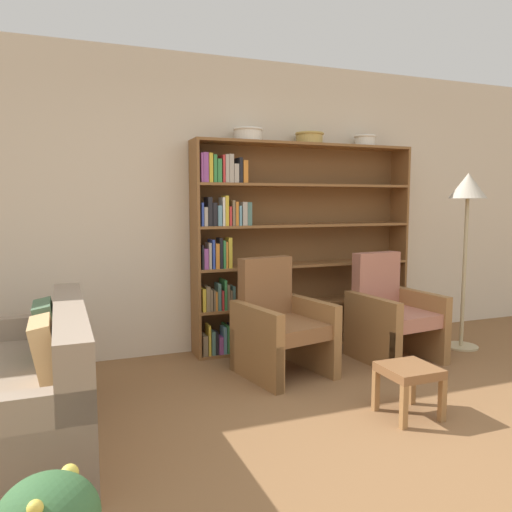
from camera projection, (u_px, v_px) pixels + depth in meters
name	position (u px, v px, depth m)	size (l,w,h in m)	color
ground_plane	(427.00, 480.00, 2.55)	(24.00, 24.00, 0.00)	brown
wall_back	(249.00, 206.00, 4.84)	(12.00, 0.06, 2.75)	beige
bookshelf	(285.00, 247.00, 4.83)	(2.23, 0.30, 1.97)	brown
bowl_olive	(248.00, 134.00, 4.56)	(0.27, 0.27, 0.12)	silver
bowl_slate	(309.00, 138.00, 4.79)	(0.28, 0.28, 0.11)	tan
bowl_sage	(365.00, 140.00, 5.01)	(0.22, 0.22, 0.11)	silver
couch	(24.00, 393.00, 2.96)	(0.84, 1.76, 0.80)	gray
armchair_leather	(280.00, 325.00, 4.12)	(0.77, 0.80, 0.95)	olive
armchair_cushioned	(391.00, 314.00, 4.52)	(0.71, 0.75, 0.95)	olive
floor_lamp	(468.00, 200.00, 4.72)	(0.35, 0.35, 1.69)	tan
footstool	(409.00, 375.00, 3.29)	(0.34, 0.34, 0.34)	olive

